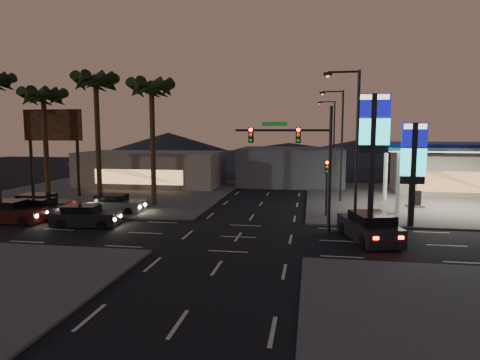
% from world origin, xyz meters
% --- Properties ---
extents(ground, '(140.00, 140.00, 0.00)m').
position_xyz_m(ground, '(0.00, 0.00, 0.00)').
color(ground, black).
rests_on(ground, ground).
extents(corner_lot_ne, '(24.00, 24.00, 0.12)m').
position_xyz_m(corner_lot_ne, '(16.00, 16.00, 0.06)').
color(corner_lot_ne, '#47443F').
rests_on(corner_lot_ne, ground).
extents(corner_lot_nw, '(24.00, 24.00, 0.12)m').
position_xyz_m(corner_lot_nw, '(-16.00, 16.00, 0.06)').
color(corner_lot_nw, '#47443F').
rests_on(corner_lot_nw, ground).
extents(gas_station, '(12.20, 8.20, 5.47)m').
position_xyz_m(gas_station, '(16.00, 12.00, 5.08)').
color(gas_station, silver).
rests_on(gas_station, ground).
extents(convenience_store, '(10.00, 6.00, 4.00)m').
position_xyz_m(convenience_store, '(18.00, 21.00, 2.00)').
color(convenience_store, '#726B5B').
rests_on(convenience_store, ground).
extents(pylon_sign_tall, '(2.20, 0.35, 9.00)m').
position_xyz_m(pylon_sign_tall, '(8.50, 5.50, 6.39)').
color(pylon_sign_tall, black).
rests_on(pylon_sign_tall, ground).
extents(pylon_sign_short, '(1.60, 0.35, 7.00)m').
position_xyz_m(pylon_sign_short, '(11.00, 4.50, 4.66)').
color(pylon_sign_short, black).
rests_on(pylon_sign_short, ground).
extents(traffic_signal_mast, '(6.10, 0.39, 8.00)m').
position_xyz_m(traffic_signal_mast, '(3.76, 1.99, 5.23)').
color(traffic_signal_mast, black).
rests_on(traffic_signal_mast, ground).
extents(pedestal_signal, '(0.32, 0.39, 4.30)m').
position_xyz_m(pedestal_signal, '(5.50, 6.98, 2.92)').
color(pedestal_signal, black).
rests_on(pedestal_signal, ground).
extents(streetlight_near, '(2.14, 0.25, 10.00)m').
position_xyz_m(streetlight_near, '(6.79, 1.00, 5.72)').
color(streetlight_near, black).
rests_on(streetlight_near, ground).
extents(streetlight_mid, '(2.14, 0.25, 10.00)m').
position_xyz_m(streetlight_mid, '(6.79, 14.00, 5.72)').
color(streetlight_mid, black).
rests_on(streetlight_mid, ground).
extents(streetlight_far, '(2.14, 0.25, 10.00)m').
position_xyz_m(streetlight_far, '(6.79, 28.00, 5.72)').
color(streetlight_far, black).
rests_on(streetlight_far, ground).
extents(palm_a, '(4.41, 4.41, 10.86)m').
position_xyz_m(palm_a, '(-9.00, 9.50, 9.43)').
color(palm_a, black).
rests_on(palm_a, ground).
extents(palm_b, '(4.41, 4.41, 11.46)m').
position_xyz_m(palm_b, '(-14.00, 9.50, 9.97)').
color(palm_b, black).
rests_on(palm_b, ground).
extents(palm_c, '(4.41, 4.41, 10.26)m').
position_xyz_m(palm_c, '(-19.00, 9.50, 8.88)').
color(palm_c, black).
rests_on(palm_c, ground).
extents(billboard, '(6.00, 0.30, 8.50)m').
position_xyz_m(billboard, '(-20.50, 13.00, 6.33)').
color(billboard, black).
rests_on(billboard, ground).
extents(building_far_west, '(16.00, 8.00, 4.00)m').
position_xyz_m(building_far_west, '(-14.00, 22.00, 2.00)').
color(building_far_west, '#726B5B').
rests_on(building_far_west, ground).
extents(building_far_mid, '(12.00, 9.00, 4.40)m').
position_xyz_m(building_far_mid, '(2.00, 26.00, 2.20)').
color(building_far_mid, '#4C4C51').
rests_on(building_far_mid, ground).
extents(hill_left, '(40.00, 40.00, 6.00)m').
position_xyz_m(hill_left, '(-25.00, 60.00, 3.00)').
color(hill_left, black).
rests_on(hill_left, ground).
extents(hill_right, '(50.00, 50.00, 5.00)m').
position_xyz_m(hill_right, '(15.00, 60.00, 2.50)').
color(hill_right, black).
rests_on(hill_right, ground).
extents(hill_center, '(60.00, 60.00, 4.00)m').
position_xyz_m(hill_center, '(0.00, 60.00, 2.00)').
color(hill_center, black).
rests_on(hill_center, ground).
extents(car_lane_a_front, '(4.60, 2.33, 1.45)m').
position_xyz_m(car_lane_a_front, '(-10.76, 1.20, 0.67)').
color(car_lane_a_front, black).
rests_on(car_lane_a_front, ground).
extents(car_lane_a_mid, '(4.92, 2.21, 1.58)m').
position_xyz_m(car_lane_a_mid, '(-16.61, 1.40, 0.73)').
color(car_lane_a_mid, '#34120E').
rests_on(car_lane_a_mid, ground).
extents(car_lane_a_rear, '(4.68, 2.13, 1.50)m').
position_xyz_m(car_lane_a_rear, '(-15.46, 3.08, 0.70)').
color(car_lane_a_rear, black).
rests_on(car_lane_a_rear, ground).
extents(car_lane_b_front, '(4.60, 2.07, 1.48)m').
position_xyz_m(car_lane_b_front, '(-10.90, 5.91, 0.68)').
color(car_lane_b_front, '#505152').
rests_on(car_lane_b_front, ground).
extents(car_lane_b_mid, '(4.92, 2.11, 1.59)m').
position_xyz_m(car_lane_b_mid, '(-16.35, 4.46, 0.74)').
color(car_lane_b_mid, black).
rests_on(car_lane_b_mid, ground).
extents(suv_station, '(3.45, 5.50, 1.71)m').
position_xyz_m(suv_station, '(7.80, 0.37, 0.80)').
color(suv_station, black).
rests_on(suv_station, ground).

